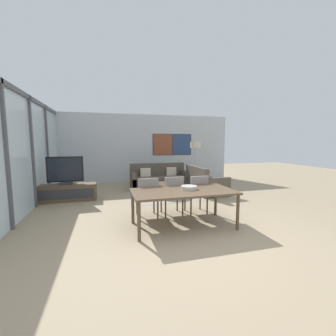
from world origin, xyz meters
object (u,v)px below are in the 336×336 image
at_px(television, 65,171).
at_px(tv_console, 66,193).
at_px(dining_table, 183,193).
at_px(dining_chair_centre, 173,193).
at_px(sofa_side, 204,184).
at_px(dining_chair_right, 197,192).
at_px(sofa_main, 159,180).
at_px(floor_lamp, 195,148).
at_px(dining_chair_left, 148,195).
at_px(fruit_bowl, 189,187).
at_px(coffee_table, 169,186).

bearing_deg(television, tv_console, -90.00).
bearing_deg(tv_console, dining_table, -46.82).
bearing_deg(dining_chair_centre, tv_console, 141.93).
relative_size(sofa_side, dining_chair_right, 1.72).
bearing_deg(sofa_main, television, -159.44).
bearing_deg(tv_console, floor_lamp, 14.67).
bearing_deg(television, dining_chair_centre, -38.08).
bearing_deg(sofa_main, dining_chair_left, -107.79).
bearing_deg(dining_chair_centre, dining_chair_left, -177.50).
distance_m(sofa_side, fruit_bowl, 3.01).
height_order(sofa_main, fruit_bowl, sofa_main).
bearing_deg(sofa_side, dining_chair_left, 130.92).
xyz_separation_m(coffee_table, dining_chair_left, (-1.00, -1.85, 0.21)).
bearing_deg(dining_chair_right, floor_lamp, 68.49).
bearing_deg(floor_lamp, dining_chair_right, -111.51).
distance_m(sofa_main, dining_chair_centre, 3.14).
xyz_separation_m(sofa_side, floor_lamp, (0.16, 1.21, 1.17)).
distance_m(television, dining_chair_centre, 3.25).
relative_size(tv_console, sofa_side, 1.05).
relative_size(sofa_side, coffee_table, 1.72).
xyz_separation_m(dining_table, dining_chair_left, (-0.58, 0.69, -0.15)).
height_order(television, floor_lamp, floor_lamp).
distance_m(sofa_main, coffee_table, 1.28).
height_order(sofa_side, dining_table, sofa_side).
height_order(tv_console, dining_chair_left, dining_chair_left).
bearing_deg(dining_chair_centre, television, 141.92).
bearing_deg(dining_chair_left, fruit_bowl, -39.59).
distance_m(sofa_main, dining_chair_left, 3.29).
height_order(dining_table, floor_lamp, floor_lamp).
height_order(coffee_table, dining_chair_centre, dining_chair_centre).
distance_m(coffee_table, dining_chair_centre, 1.88).
xyz_separation_m(television, dining_table, (2.54, -2.71, -0.20)).
bearing_deg(dining_chair_right, fruit_bowl, -126.23).
distance_m(tv_console, dining_chair_centre, 3.24).
bearing_deg(coffee_table, dining_chair_centre, -103.00).
height_order(dining_chair_centre, floor_lamp, floor_lamp).
xyz_separation_m(dining_table, dining_chair_right, (0.58, 0.68, -0.15)).
xyz_separation_m(coffee_table, dining_chair_centre, (-0.42, -1.82, 0.21)).
distance_m(television, fruit_bowl, 3.76).
bearing_deg(sofa_main, sofa_side, -43.21).
height_order(dining_table, dining_chair_centre, dining_chair_centre).
bearing_deg(dining_chair_centre, sofa_main, 82.28).
bearing_deg(sofa_side, fruit_bowl, 149.31).
distance_m(tv_console, television, 0.62).
xyz_separation_m(dining_table, floor_lamp, (1.83, 3.85, 0.78)).
relative_size(sofa_main, coffee_table, 2.27).
relative_size(sofa_side, floor_lamp, 0.93).
bearing_deg(dining_chair_centre, dining_table, -90.00).
xyz_separation_m(television, dining_chair_centre, (2.54, -1.99, -0.35)).
bearing_deg(tv_console, fruit_bowl, -44.25).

